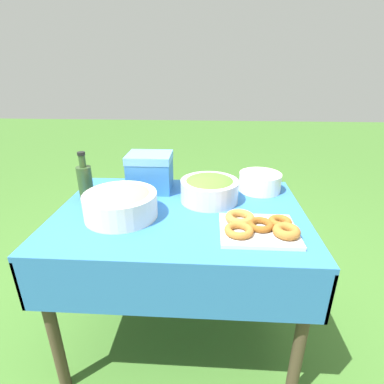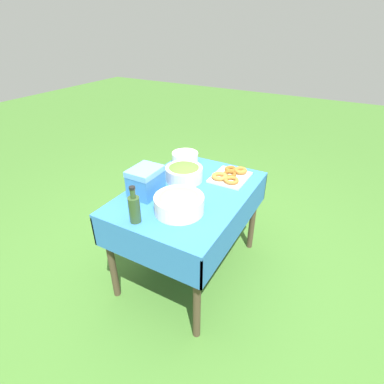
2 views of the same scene
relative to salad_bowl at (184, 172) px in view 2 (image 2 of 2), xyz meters
name	(u,v)px [view 2 (image 2 of 2)]	position (x,y,z in m)	size (l,w,h in m)	color
ground_plane	(190,268)	(0.13, 0.12, -0.81)	(14.00, 14.00, 0.00)	#3D6B28
picnic_table	(189,204)	(0.13, 0.12, -0.18)	(1.14, 0.81, 0.75)	#2D6BB2
salad_bowl	(184,172)	(0.00, 0.00, 0.00)	(0.28, 0.28, 0.13)	silver
pasta_bowl	(179,202)	(0.39, 0.19, 0.00)	(0.32, 0.32, 0.13)	silver
donut_platter	(230,176)	(-0.20, 0.30, -0.04)	(0.33, 0.28, 0.05)	silver
plate_stack	(185,158)	(-0.27, -0.15, -0.02)	(0.22, 0.22, 0.10)	white
olive_oil_bottle	(134,208)	(0.61, 0.02, 0.03)	(0.07, 0.07, 0.24)	#2D4723
cooler_box	(146,182)	(0.32, -0.12, 0.03)	(0.23, 0.18, 0.20)	#3372B7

